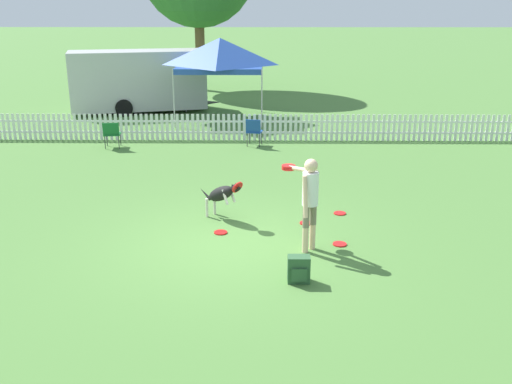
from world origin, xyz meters
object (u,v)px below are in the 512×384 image
Objects in this scene: frisbee_near_handler at (340,213)px; frisbee_near_dog at (306,223)px; leaping_dog at (222,194)px; folding_chair_blue_left at (112,133)px; frisbee_midfield at (340,244)px; backpack_on_grass at (299,269)px; frisbee_far_scatter at (221,232)px; handler_person at (309,193)px; canopy_tent_main at (220,54)px; equipment_trailer at (138,80)px; folding_chair_center at (254,130)px.

frisbee_near_handler is 1.00× the size of frisbee_near_dog.
leaping_dog is 7.22m from folding_chair_blue_left.
frisbee_midfield is 1.71m from backpack_on_grass.
frisbee_midfield is at bearing -13.68° from frisbee_far_scatter.
frisbee_near_handler is at bearing 18.96° from handler_person.
frisbee_midfield is at bearing -76.10° from canopy_tent_main.
leaping_dog is 2.62m from frisbee_midfield.
handler_person is 6.62× the size of frisbee_near_dog.
equipment_trailer is at bearing 110.33° from backpack_on_grass.
leaping_dog is 2.52m from frisbee_near_handler.
backpack_on_grass is 9.26m from folding_chair_center.
folding_chair_blue_left reaches higher than frisbee_midfield.
frisbee_near_dog is 8.41m from folding_chair_blue_left.
leaping_dog reaches higher than folding_chair_blue_left.
backpack_on_grass reaches higher than frisbee_near_handler.
leaping_dog is at bearing 172.91° from frisbee_near_dog.
equipment_trailer is at bearing 115.05° from frisbee_near_dog.
folding_chair_center is 0.27× the size of canopy_tent_main.
folding_chair_blue_left is at bearing 78.22° from handler_person.
frisbee_far_scatter is (-2.21, 0.54, 0.00)m from frisbee_midfield.
handler_person reaches higher than frisbee_near_dog.
handler_person is 15.27m from equipment_trailer.
frisbee_near_dog is 0.30× the size of folding_chair_center.
folding_chair_blue_left is (-3.81, 6.88, 0.47)m from frisbee_far_scatter.
equipment_trailer is at bearing 154.70° from canopy_tent_main.
leaping_dog is at bearing 115.00° from folding_chair_blue_left.
frisbee_far_scatter is 0.59× the size of backpack_on_grass.
frisbee_near_dog is 1.19m from frisbee_midfield.
frisbee_near_handler is 8.51m from folding_chair_blue_left.
frisbee_far_scatter is 7.23m from folding_chair_center.
frisbee_near_handler is at bearing 37.63° from frisbee_near_dog.
folding_chair_center reaches higher than backpack_on_grass.
frisbee_midfield is 0.04× the size of equipment_trailer.
frisbee_near_dog is at bearing -142.37° from frisbee_near_handler.
backpack_on_grass is (-0.22, -1.27, -0.84)m from handler_person.
equipment_trailer is at bearing 65.67° from handler_person.
equipment_trailer is at bearing -41.44° from folding_chair_center.
frisbee_near_handler is 1.00× the size of frisbee_far_scatter.
folding_chair_blue_left reaches higher than frisbee_near_dog.
handler_person is 8.04m from folding_chair_center.
backpack_on_grass is 0.14× the size of canopy_tent_main.
folding_chair_center is (4.33, 0.32, 0.03)m from folding_chair_blue_left.
frisbee_midfield is 0.31× the size of folding_chair_blue_left.
leaping_dog is (-1.62, 1.49, -0.51)m from handler_person.
frisbee_near_handler is 11.32m from canopy_tent_main.
frisbee_far_scatter is 7.88m from folding_chair_blue_left.
frisbee_near_handler is at bearing -76.66° from equipment_trailer.
handler_person is at bearing -82.73° from equipment_trailer.
folding_chair_center is (-1.15, 6.67, 0.50)m from frisbee_near_dog.
leaping_dog reaches higher than frisbee_near_dog.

